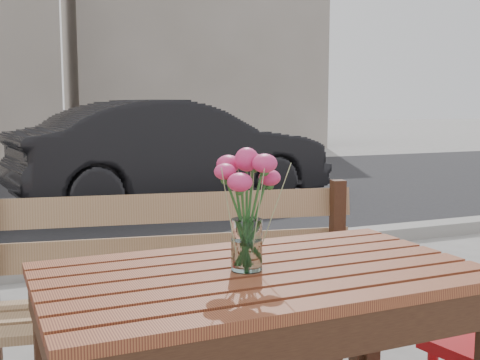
% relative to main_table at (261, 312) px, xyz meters
% --- Properties ---
extents(street, '(30.00, 8.12, 0.12)m').
position_rel_main_table_xyz_m(street, '(-0.13, 5.09, -0.63)').
color(street, black).
rests_on(street, ground).
extents(backdrop_buildings, '(15.50, 4.00, 8.00)m').
position_rel_main_table_xyz_m(backdrop_buildings, '(0.04, 14.42, 2.95)').
color(backdrop_buildings, gray).
rests_on(backdrop_buildings, ground).
extents(main_table, '(1.29, 0.77, 0.79)m').
position_rel_main_table_xyz_m(main_table, '(0.00, 0.00, 0.00)').
color(main_table, '#562216').
rests_on(main_table, ground).
extents(main_bench, '(1.61, 0.71, 0.97)m').
position_rel_main_table_xyz_m(main_bench, '(-0.05, 0.68, -0.07)').
color(main_bench, '#926D4B').
rests_on(main_bench, ground).
extents(main_vase, '(0.20, 0.20, 0.36)m').
position_rel_main_table_xyz_m(main_vase, '(-0.04, 0.01, 0.35)').
color(main_vase, white).
rests_on(main_vase, main_table).
extents(parked_car, '(4.17, 1.94, 1.32)m').
position_rel_main_table_xyz_m(parked_car, '(1.45, 5.79, 0.00)').
color(parked_car, black).
rests_on(parked_car, ground).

